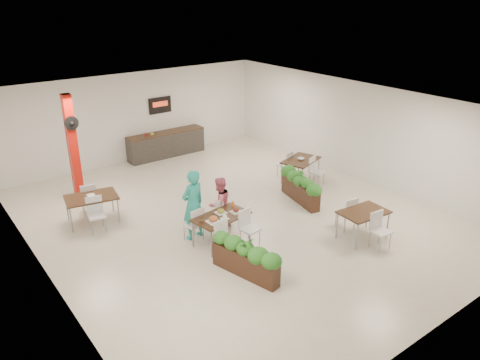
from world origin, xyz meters
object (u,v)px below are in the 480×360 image
object	(u,v)px
red_column	(73,147)
diner_woman	(220,204)
planter_right	(300,186)
side_table_c	(363,216)
side_table_b	(301,163)
main_table	(221,220)
side_table_a	(92,200)
diner_man	(193,205)
planter_left	(245,256)
service_counter	(166,143)

from	to	relation	value
red_column	diner_woman	size ratio (longest dim) A/B	2.22
planter_right	side_table_c	xyz separation A→B (m)	(-0.29, -2.57, 0.13)
diner_woman	side_table_b	xyz separation A→B (m)	(3.99, 1.11, -0.08)
planter_right	diner_woman	bearing A→B (deg)	179.31
main_table	side_table_c	size ratio (longest dim) A/B	1.08
side_table_b	planter_right	bearing A→B (deg)	-152.12
side_table_a	diner_man	bearing A→B (deg)	-43.41
red_column	side_table_c	bearing A→B (deg)	-53.74
planter_left	planter_right	xyz separation A→B (m)	(3.69, 2.11, -0.01)
side_table_a	side_table_c	size ratio (longest dim) A/B	1.01
service_counter	diner_man	distance (m)	6.47
main_table	side_table_b	size ratio (longest dim) A/B	1.07
service_counter	planter_right	size ratio (longest dim) A/B	1.64
side_table_a	side_table_b	bearing A→B (deg)	-0.53
red_column	diner_man	bearing A→B (deg)	-69.63
planter_left	side_table_b	size ratio (longest dim) A/B	1.07
diner_man	planter_left	world-z (taller)	diner_man
diner_woman	main_table	bearing A→B (deg)	49.55
red_column	planter_right	world-z (taller)	red_column
red_column	side_table_c	size ratio (longest dim) A/B	1.94
planter_left	diner_man	bearing A→B (deg)	90.00
diner_man	planter_right	xyz separation A→B (m)	(3.69, -0.03, -0.43)
side_table_a	side_table_c	world-z (taller)	same
main_table	planter_right	world-z (taller)	planter_right
diner_woman	diner_man	bearing A→B (deg)	-8.52
planter_right	main_table	bearing A→B (deg)	-169.32
main_table	diner_man	world-z (taller)	diner_man
service_counter	side_table_b	distance (m)	5.38
diner_man	planter_left	bearing A→B (deg)	81.48
service_counter	side_table_b	bearing A→B (deg)	-64.50
diner_man	side_table_c	xyz separation A→B (m)	(3.40, -2.60, -0.29)
main_table	diner_woman	xyz separation A→B (m)	(0.41, 0.66, 0.09)
service_counter	main_table	xyz separation A→B (m)	(-2.09, -6.62, 0.14)
main_table	diner_man	bearing A→B (deg)	120.79
side_table_a	side_table_c	distance (m)	7.16
red_column	diner_man	xyz separation A→B (m)	(1.52, -4.10, -0.73)
service_counter	diner_man	xyz separation A→B (m)	(-2.48, -5.96, 0.43)
service_counter	planter_left	xyz separation A→B (m)	(-2.48, -8.11, 0.01)
main_table	planter_left	size ratio (longest dim) A/B	1.00
red_column	service_counter	bearing A→B (deg)	25.00
red_column	planter_left	bearing A→B (deg)	-76.31
red_column	planter_right	xyz separation A→B (m)	(5.21, -4.13, -1.15)
side_table_b	diner_woman	bearing A→B (deg)	177.33
service_counter	main_table	size ratio (longest dim) A/B	1.68
red_column	side_table_a	xyz separation A→B (m)	(-0.22, -1.71, -1.00)
red_column	service_counter	size ratio (longest dim) A/B	1.07
planter_left	red_column	bearing A→B (deg)	103.69
diner_man	planter_right	world-z (taller)	diner_man
red_column	side_table_c	xyz separation A→B (m)	(4.92, -6.70, -1.02)
red_column	side_table_b	bearing A→B (deg)	-25.32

